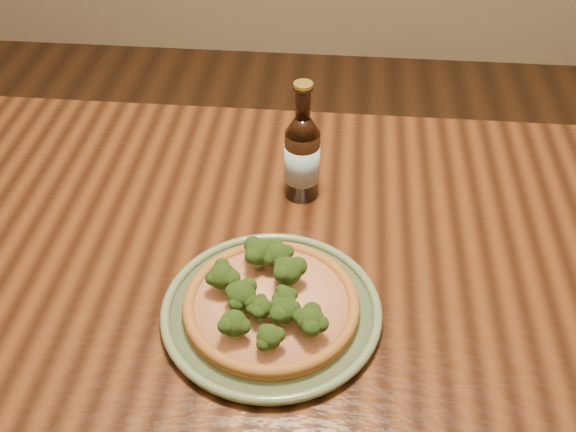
# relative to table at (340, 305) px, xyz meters

# --- Properties ---
(table) EXTENTS (1.60, 0.90, 0.75)m
(table) POSITION_rel_table_xyz_m (0.00, 0.00, 0.00)
(table) COLOR #44210E
(table) RESTS_ON ground
(plate) EXTENTS (0.32, 0.32, 0.02)m
(plate) POSITION_rel_table_xyz_m (-0.10, -0.11, 0.10)
(plate) COLOR #5B6B4A
(plate) RESTS_ON table
(pizza) EXTENTS (0.26, 0.26, 0.07)m
(pizza) POSITION_rel_table_xyz_m (-0.10, -0.11, 0.12)
(pizza) COLOR #935721
(pizza) RESTS_ON plate
(beer_bottle) EXTENTS (0.06, 0.06, 0.22)m
(beer_bottle) POSITION_rel_table_xyz_m (-0.08, 0.18, 0.18)
(beer_bottle) COLOR black
(beer_bottle) RESTS_ON table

